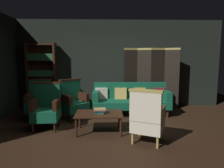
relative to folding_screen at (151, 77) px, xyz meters
name	(u,v)px	position (x,y,z in m)	size (l,w,h in m)	color
ground_plane	(113,133)	(-1.27, -2.13, -0.99)	(10.00, 10.00, 0.00)	black
back_wall	(110,64)	(-1.27, 0.32, 0.41)	(7.20, 0.10, 2.80)	black
folding_screen	(151,77)	(0.00, 0.00, 0.00)	(1.71, 0.37, 1.90)	black
bookshelf	(42,75)	(-3.42, 0.06, 0.09)	(0.90, 0.32, 2.05)	black
velvet_couch	(131,98)	(-0.72, -0.68, -0.53)	(2.12, 0.78, 0.88)	black
coffee_table	(99,115)	(-1.58, -2.08, -0.61)	(1.00, 0.64, 0.42)	black
armchair_gilt_accent	(147,117)	(-0.65, -2.65, -0.50)	(0.77, 0.77, 1.04)	tan
armchair_wing_left	(39,100)	(-3.18, -1.04, -0.50)	(0.60, 0.59, 1.04)	black
armchair_wing_right	(73,101)	(-2.27, -1.11, -0.50)	(0.81, 0.81, 1.04)	black
armchair_wing_far	(47,107)	(-2.77, -1.79, -0.50)	(0.60, 0.59, 1.04)	black
book_green_cloth	(100,113)	(-1.56, -2.09, -0.55)	(0.19, 0.18, 0.03)	#1E4C28
book_navy_cloth	(100,111)	(-1.56, -2.09, -0.51)	(0.20, 0.17, 0.04)	navy
book_tan_leather	(100,109)	(-1.56, -2.09, -0.48)	(0.24, 0.19, 0.03)	#9E7A47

